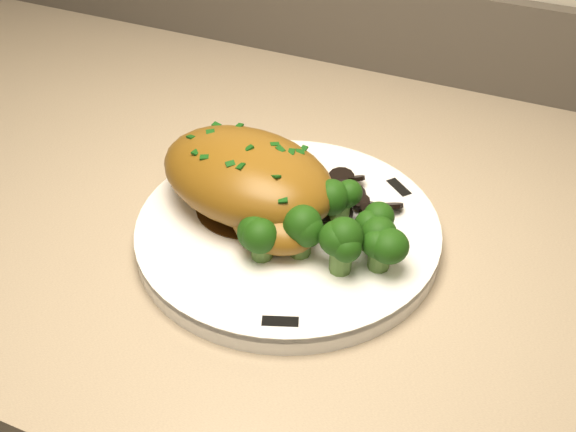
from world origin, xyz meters
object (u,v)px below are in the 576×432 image
at_px(counter, 165,395).
at_px(broccoli_florets, 327,227).
at_px(chicken_breast, 250,182).
at_px(plate, 288,232).

bearing_deg(counter, broccoli_florets, -14.76).
xyz_separation_m(chicken_breast, broccoli_florets, (0.09, -0.02, -0.01)).
distance_m(counter, plate, 0.49).
height_order(counter, broccoli_florets, counter).
relative_size(chicken_breast, broccoli_florets, 1.57).
bearing_deg(counter, plate, -13.44).
distance_m(plate, chicken_breast, 0.06).
height_order(chicken_breast, broccoli_florets, chicken_breast).
xyz_separation_m(counter, plate, (0.22, -0.05, 0.43)).
height_order(counter, chicken_breast, counter).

